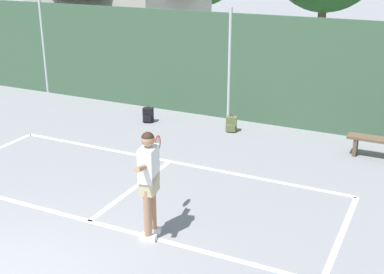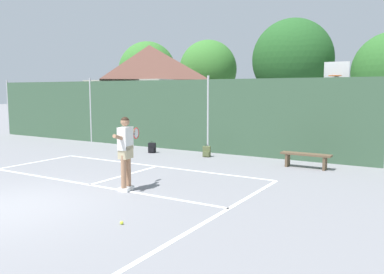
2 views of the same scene
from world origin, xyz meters
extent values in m
cube|color=white|center=(0.00, 5.50, 0.00)|extent=(8.20, 0.10, 0.01)
cube|color=white|center=(0.00, 2.48, 0.00)|extent=(8.20, 0.10, 0.01)
cube|color=white|center=(0.00, 3.96, 0.00)|extent=(0.10, 2.97, 0.01)
cube|color=#38563D|center=(0.00, 9.00, 1.47)|extent=(26.00, 0.05, 2.93)
cylinder|color=#B2B2B7|center=(-6.50, 9.00, 1.54)|extent=(0.09, 0.09, 3.08)
cylinder|color=#B2B2B7|center=(0.00, 9.00, 1.54)|extent=(0.09, 0.09, 3.08)
cube|color=beige|center=(-6.15, 13.27, 1.53)|extent=(5.11, 5.25, 3.05)
cylinder|color=brown|center=(-10.85, 19.18, 1.00)|extent=(0.36, 0.36, 1.99)
cylinder|color=brown|center=(-5.63, 19.18, 1.11)|extent=(0.36, 0.36, 2.21)
cylinder|color=brown|center=(0.24, 19.18, 1.14)|extent=(0.36, 0.36, 2.28)
cube|color=silver|center=(1.26, 2.39, 0.05)|extent=(0.28, 0.17, 0.10)
cube|color=silver|center=(1.21, 2.63, 0.05)|extent=(0.28, 0.17, 0.10)
cylinder|color=#A37556|center=(1.26, 2.39, 0.51)|extent=(0.13, 0.13, 0.82)
cylinder|color=#A37556|center=(1.21, 2.63, 0.51)|extent=(0.13, 0.13, 0.82)
cube|color=tan|center=(1.24, 2.51, 0.98)|extent=(0.30, 0.40, 0.32)
cube|color=silver|center=(1.24, 2.51, 1.32)|extent=(0.31, 0.44, 0.56)
sphere|color=#A37556|center=(1.24, 2.51, 1.73)|extent=(0.22, 0.22, 0.22)
sphere|color=black|center=(1.24, 2.51, 1.75)|extent=(0.21, 0.21, 0.21)
cylinder|color=#A37556|center=(1.17, 2.70, 1.42)|extent=(0.19, 0.56, 0.17)
cylinder|color=#A37556|center=(1.29, 2.24, 1.37)|extent=(0.19, 0.51, 0.22)
cylinder|color=black|center=(1.11, 2.89, 1.37)|extent=(0.09, 0.30, 0.04)
torus|color=red|center=(0.99, 3.23, 1.37)|extent=(0.08, 0.30, 0.30)
cylinder|color=silver|center=(0.99, 3.23, 1.37)|extent=(0.06, 0.26, 0.26)
cube|color=black|center=(-1.88, 7.74, 0.20)|extent=(0.32, 0.26, 0.40)
cube|color=black|center=(-1.84, 7.63, 0.12)|extent=(0.23, 0.13, 0.18)
torus|color=black|center=(-1.88, 7.74, 0.42)|extent=(0.09, 0.04, 0.09)
cube|color=#566038|center=(0.48, 8.02, 0.20)|extent=(0.32, 0.25, 0.40)
cube|color=#566038|center=(0.52, 7.91, 0.12)|extent=(0.23, 0.12, 0.18)
torus|color=black|center=(0.48, 8.02, 0.42)|extent=(0.09, 0.04, 0.09)
cube|color=brown|center=(4.29, 7.75, 0.45)|extent=(1.60, 0.36, 0.06)
cube|color=brown|center=(3.69, 7.75, 0.23)|extent=(0.08, 0.32, 0.45)
camera|label=1|loc=(5.14, -3.96, 4.53)|focal=48.25mm
camera|label=2|loc=(7.65, -4.94, 2.50)|focal=37.08mm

